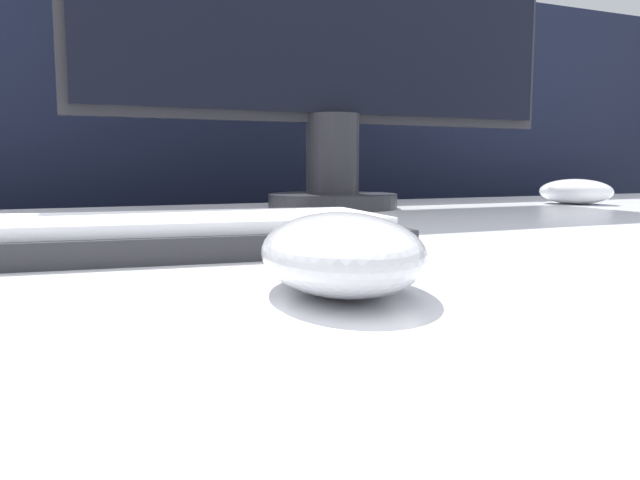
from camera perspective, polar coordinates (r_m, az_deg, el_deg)
partition_panel at (r=1.10m, az=-17.06°, el=-6.19°), size 5.00×0.03×1.16m
computer_mouse_near at (r=0.29m, az=2.78°, el=-1.10°), size 0.10×0.13×0.04m
keyboard at (r=0.44m, az=-19.07°, el=0.31°), size 0.41×0.17×0.02m
monitor at (r=0.87m, az=1.15°, el=20.21°), size 0.68×0.18×0.47m
computer_mouse_far at (r=1.02m, az=22.34°, el=4.12°), size 0.12×0.13×0.04m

